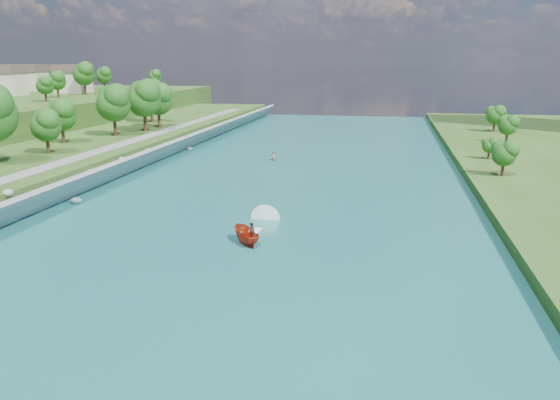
# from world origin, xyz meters

# --- Properties ---
(ground) EXTENTS (260.00, 260.00, 0.00)m
(ground) POSITION_xyz_m (0.00, 0.00, 0.00)
(ground) COLOR #2D5119
(ground) RESTS_ON ground
(river_water) EXTENTS (55.00, 240.00, 0.10)m
(river_water) POSITION_xyz_m (0.00, 20.00, 0.05)
(river_water) COLOR #195F5B
(river_water) RESTS_ON ground
(ridge_west) EXTENTS (60.00, 120.00, 9.00)m
(ridge_west) POSITION_xyz_m (-82.50, 95.00, 4.50)
(ridge_west) COLOR #2D5119
(ridge_west) RESTS_ON ground
(riprap_bank) EXTENTS (4.65, 236.00, 4.47)m
(riprap_bank) POSITION_xyz_m (-25.88, 18.43, 1.83)
(riprap_bank) COLOR slate
(riprap_bank) RESTS_ON ground
(riverside_path) EXTENTS (3.00, 200.00, 0.10)m
(riverside_path) POSITION_xyz_m (-32.50, 20.00, 3.55)
(riverside_path) COLOR gray
(riverside_path) RESTS_ON berm_west
(ridge_houses) EXTENTS (29.50, 29.50, 8.40)m
(ridge_houses) POSITION_xyz_m (-88.67, 100.00, 13.31)
(ridge_houses) COLOR beige
(ridge_houses) RESTS_ON ridge_west
(trees_ridge) EXTENTS (20.89, 68.68, 10.77)m
(trees_ridge) POSITION_xyz_m (-72.28, 101.41, 13.60)
(trees_ridge) COLOR #154F17
(trees_ridge) RESTS_ON ridge_west
(motorboat) EXTENTS (4.13, 19.19, 2.07)m
(motorboat) POSITION_xyz_m (1.56, 2.98, 0.90)
(motorboat) COLOR #AB240D
(motorboat) RESTS_ON river_water
(raft) EXTENTS (2.48, 2.95, 1.56)m
(raft) POSITION_xyz_m (-5.82, 50.37, 0.44)
(raft) COLOR gray
(raft) RESTS_ON river_water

